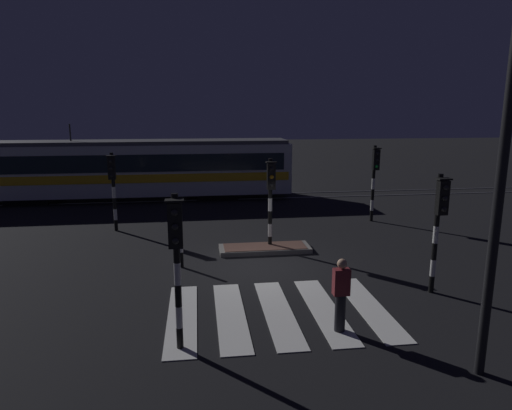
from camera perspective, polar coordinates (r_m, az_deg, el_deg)
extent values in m
plane|color=black|center=(14.45, 0.38, -7.84)|extent=(120.00, 120.00, 0.00)
cube|color=#59595E|center=(25.01, -3.20, 0.71)|extent=(80.00, 0.12, 0.03)
cube|color=#59595E|center=(26.42, -3.45, 1.31)|extent=(80.00, 0.12, 0.03)
cube|color=silver|center=(11.31, -9.29, -13.82)|extent=(0.73, 3.82, 0.02)
cube|color=silver|center=(11.32, -3.21, -13.64)|extent=(0.73, 3.82, 0.02)
cube|color=silver|center=(11.45, 2.78, -13.32)|extent=(0.73, 3.82, 0.02)
cube|color=silver|center=(11.70, 8.56, -12.88)|extent=(0.73, 3.82, 0.02)
cube|color=silver|center=(12.05, 14.02, -12.34)|extent=(0.73, 3.82, 0.02)
cube|color=slate|center=(16.03, 1.11, -5.52)|extent=(3.19, 1.09, 0.16)
cube|color=brown|center=(16.00, 1.11, -5.22)|extent=(2.87, 0.98, 0.02)
cylinder|color=black|center=(13.39, 21.24, -9.27)|extent=(0.14, 0.14, 0.47)
cylinder|color=white|center=(13.23, 21.40, -7.39)|extent=(0.14, 0.14, 0.47)
cylinder|color=black|center=(13.09, 21.55, -5.46)|extent=(0.14, 0.14, 0.47)
cylinder|color=white|center=(12.97, 21.71, -3.49)|extent=(0.14, 0.14, 0.47)
cylinder|color=black|center=(12.86, 21.87, -1.48)|extent=(0.14, 0.14, 0.47)
cylinder|color=white|center=(12.76, 22.03, 0.56)|extent=(0.14, 0.14, 0.47)
cylinder|color=black|center=(12.69, 22.20, 2.63)|extent=(0.14, 0.14, 0.47)
cube|color=black|center=(12.60, 22.45, 0.85)|extent=(0.28, 0.20, 0.90)
sphere|color=black|center=(12.46, 22.80, 2.02)|extent=(0.14, 0.14, 0.14)
sphere|color=black|center=(12.51, 22.70, 0.76)|extent=(0.14, 0.14, 0.14)
sphere|color=black|center=(12.56, 22.59, -0.50)|extent=(0.14, 0.14, 0.14)
cube|color=black|center=(12.52, 22.62, 3.05)|extent=(0.36, 0.24, 0.04)
cylinder|color=black|center=(20.84, 14.35, -1.32)|extent=(0.14, 0.14, 0.48)
cylinder|color=white|center=(20.73, 14.42, -0.02)|extent=(0.14, 0.14, 0.48)
cylinder|color=black|center=(20.64, 14.49, 1.28)|extent=(0.14, 0.14, 0.48)
cylinder|color=white|center=(20.56, 14.56, 2.60)|extent=(0.14, 0.14, 0.48)
cylinder|color=black|center=(20.49, 14.63, 3.93)|extent=(0.14, 0.14, 0.48)
cylinder|color=white|center=(20.43, 14.70, 5.26)|extent=(0.14, 0.14, 0.48)
cylinder|color=black|center=(20.38, 14.77, 6.60)|extent=(0.14, 0.14, 0.48)
cube|color=black|center=(20.26, 14.90, 5.54)|extent=(0.28, 0.20, 0.90)
sphere|color=black|center=(20.13, 15.06, 6.30)|extent=(0.14, 0.14, 0.14)
sphere|color=black|center=(20.16, 15.02, 5.51)|extent=(0.14, 0.14, 0.14)
sphere|color=green|center=(20.19, 14.98, 4.72)|extent=(0.14, 0.14, 0.14)
cube|color=black|center=(20.22, 14.97, 6.92)|extent=(0.36, 0.24, 0.04)
cylinder|color=black|center=(19.45, -17.22, -2.46)|extent=(0.14, 0.14, 0.46)
cylinder|color=white|center=(19.35, -17.31, -1.14)|extent=(0.14, 0.14, 0.46)
cylinder|color=black|center=(19.25, -17.39, 0.19)|extent=(0.14, 0.14, 0.46)
cylinder|color=white|center=(19.17, -17.48, 1.53)|extent=(0.14, 0.14, 0.46)
cylinder|color=black|center=(19.09, -17.56, 2.89)|extent=(0.14, 0.14, 0.46)
cylinder|color=white|center=(19.03, -17.65, 4.25)|extent=(0.14, 0.14, 0.46)
cylinder|color=black|center=(18.98, -17.74, 5.62)|extent=(0.14, 0.14, 0.46)
cube|color=black|center=(18.85, -17.75, 4.45)|extent=(0.28, 0.20, 0.90)
sphere|color=black|center=(18.71, -17.86, 5.25)|extent=(0.14, 0.14, 0.14)
sphere|color=black|center=(18.75, -17.81, 4.40)|extent=(0.14, 0.14, 0.14)
sphere|color=black|center=(18.78, -17.75, 3.56)|extent=(0.14, 0.14, 0.14)
cube|color=black|center=(18.80, -17.85, 5.93)|extent=(0.36, 0.24, 0.04)
cylinder|color=black|center=(16.21, 1.77, -4.76)|extent=(0.14, 0.14, 0.46)
cylinder|color=white|center=(16.09, 1.78, -3.18)|extent=(0.14, 0.14, 0.46)
cylinder|color=black|center=(15.97, 1.79, -1.57)|extent=(0.14, 0.14, 0.46)
cylinder|color=white|center=(15.87, 1.80, 0.05)|extent=(0.14, 0.14, 0.46)
cylinder|color=black|center=(15.78, 1.81, 1.70)|extent=(0.14, 0.14, 0.46)
cylinder|color=white|center=(15.70, 1.82, 3.36)|extent=(0.14, 0.14, 0.46)
cylinder|color=black|center=(15.64, 1.83, 5.04)|extent=(0.14, 0.14, 0.46)
cube|color=black|center=(15.52, 1.93, 3.61)|extent=(0.28, 0.20, 0.90)
sphere|color=black|center=(15.38, 2.00, 4.59)|extent=(0.14, 0.14, 0.14)
sphere|color=orange|center=(15.42, 2.00, 3.56)|extent=(0.14, 0.14, 0.14)
sphere|color=black|center=(15.46, 1.99, 2.53)|extent=(0.14, 0.14, 0.14)
cube|color=black|center=(15.46, 1.94, 5.41)|extent=(0.36, 0.24, 0.04)
cylinder|color=black|center=(9.94, -9.57, -16.19)|extent=(0.14, 0.14, 0.47)
cylinder|color=white|center=(9.73, -9.67, -13.74)|extent=(0.14, 0.14, 0.47)
cylinder|color=black|center=(9.54, -9.77, -11.19)|extent=(0.14, 0.14, 0.47)
cylinder|color=white|center=(9.36, -9.87, -8.53)|extent=(0.14, 0.14, 0.47)
cylinder|color=black|center=(9.21, -9.98, -5.78)|extent=(0.14, 0.14, 0.47)
cylinder|color=white|center=(9.08, -10.09, -2.94)|extent=(0.14, 0.14, 0.47)
cylinder|color=black|center=(8.97, -10.20, -0.02)|extent=(0.14, 0.14, 0.47)
cube|color=black|center=(8.88, -10.15, -2.55)|extent=(0.28, 0.20, 0.90)
sphere|color=black|center=(8.71, -10.25, -0.95)|extent=(0.14, 0.14, 0.14)
sphere|color=black|center=(8.78, -10.18, -2.73)|extent=(0.14, 0.14, 0.14)
sphere|color=black|center=(8.85, -10.11, -4.48)|extent=(0.14, 0.14, 0.14)
cube|color=black|center=(8.78, -10.27, 0.55)|extent=(0.36, 0.24, 0.04)
cylinder|color=black|center=(8.96, 28.23, 0.51)|extent=(0.18, 0.18, 6.69)
cube|color=silver|center=(25.65, -16.18, 4.35)|extent=(17.99, 2.50, 2.70)
cube|color=yellow|center=(24.45, -16.55, 3.15)|extent=(17.63, 0.04, 0.44)
cube|color=yellow|center=(26.94, -15.76, 3.97)|extent=(17.63, 0.04, 0.44)
cube|color=black|center=(24.35, -16.66, 5.01)|extent=(17.09, 0.03, 0.90)
cube|color=#4C4C51|center=(25.51, -16.37, 7.58)|extent=(17.63, 2.30, 0.20)
cylinder|color=#262628|center=(26.01, -22.38, 8.35)|extent=(0.08, 0.08, 1.00)
cube|color=black|center=(25.64, -4.98, 1.33)|extent=(2.20, 2.00, 0.35)
cube|color=black|center=(27.05, -26.41, 0.67)|extent=(2.20, 2.00, 0.35)
sphere|color=#F9F2CC|center=(25.97, 4.06, 4.00)|extent=(0.24, 0.24, 0.24)
cylinder|color=black|center=(10.56, 10.55, -13.24)|extent=(0.24, 0.24, 0.88)
cube|color=maroon|center=(10.26, 10.71, -9.50)|extent=(0.36, 0.22, 0.60)
sphere|color=tan|center=(10.12, 10.80, -7.29)|extent=(0.22, 0.22, 0.22)
cylinder|color=black|center=(14.54, -9.36, -6.83)|extent=(0.12, 0.12, 0.50)
cylinder|color=white|center=(14.39, -9.43, -4.95)|extent=(0.12, 0.12, 0.50)
sphere|color=yellow|center=(14.31, -9.47, -3.80)|extent=(0.12, 0.12, 0.12)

